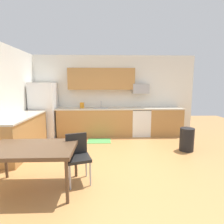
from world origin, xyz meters
TOP-DOWN VIEW (x-y plane):
  - ground_plane at (0.00, 0.00)m, footprint 12.00×12.00m
  - wall_back at (0.00, 2.65)m, footprint 5.80×0.10m
  - cabinet_run_back at (-0.52, 2.30)m, footprint 2.46×0.60m
  - cabinet_run_back_right at (1.85, 2.30)m, footprint 1.09×0.60m
  - cabinet_run_left at (-2.30, 0.80)m, footprint 0.60×2.00m
  - countertop_back at (0.00, 2.30)m, footprint 4.80×0.64m
  - countertop_left at (-2.30, 0.80)m, footprint 0.64×2.00m
  - upper_cabinets_back at (-0.30, 2.43)m, footprint 2.20×0.34m
  - refrigerator at (-2.18, 2.22)m, footprint 0.76×0.70m
  - oven_range at (1.01, 2.30)m, footprint 0.60×0.60m
  - microwave at (1.01, 2.40)m, footprint 0.54×0.36m
  - sink_basin at (-0.32, 2.30)m, footprint 0.48×0.40m
  - sink_faucet at (-0.32, 2.48)m, footprint 0.02×0.02m
  - dining_table at (-1.37, -0.88)m, footprint 1.40×0.90m
  - chair_near_table at (-0.67, -0.64)m, footprint 0.50×0.50m
  - trash_bin at (1.95, 0.77)m, footprint 0.36×0.36m
  - floor_mat at (-0.37, 1.65)m, footprint 0.70×0.50m
  - kettle at (-0.96, 2.35)m, footprint 0.14×0.14m

SIDE VIEW (x-z plane):
  - ground_plane at x=0.00m, z-range 0.00..0.00m
  - floor_mat at x=-0.37m, z-range 0.00..0.01m
  - trash_bin at x=1.95m, z-range 0.00..0.60m
  - cabinet_run_back at x=-0.52m, z-range 0.00..0.90m
  - cabinet_run_back_right at x=1.85m, z-range 0.00..0.90m
  - cabinet_run_left at x=-2.30m, z-range 0.00..0.90m
  - oven_range at x=1.01m, z-range 0.00..0.91m
  - chair_near_table at x=-0.67m, z-range 0.08..0.93m
  - dining_table at x=-1.37m, z-range 0.30..1.03m
  - sink_basin at x=-0.32m, z-range 0.81..0.95m
  - refrigerator at x=-2.18m, z-range 0.00..1.78m
  - countertop_back at x=0.00m, z-range 0.90..0.94m
  - countertop_left at x=-2.30m, z-range 0.90..0.94m
  - kettle at x=-0.96m, z-range 0.92..1.12m
  - sink_faucet at x=-0.32m, z-range 0.92..1.16m
  - wall_back at x=0.00m, z-range 0.00..2.70m
  - microwave at x=1.01m, z-range 1.42..1.74m
  - upper_cabinets_back at x=-0.30m, z-range 1.55..2.25m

